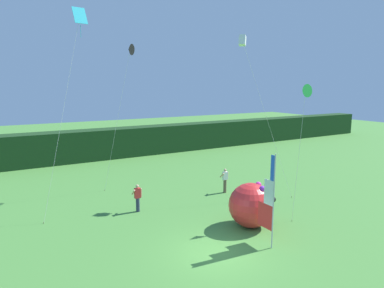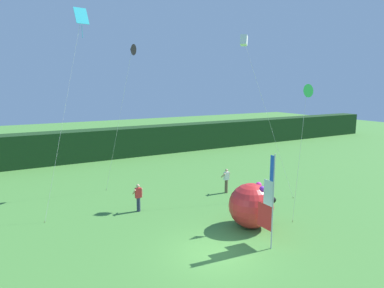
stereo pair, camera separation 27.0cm
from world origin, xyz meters
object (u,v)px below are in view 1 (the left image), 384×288
at_px(kite_cyan_diamond_0, 78,26).
at_px(kite_green_delta_1, 306,92).
at_px(person_near_banner, 138,197).
at_px(inflatable_balloon, 251,205).
at_px(kite_black_delta_3, 130,50).
at_px(person_mid_field, 225,180).
at_px(kite_white_box_2, 243,42).
at_px(banner_flag, 269,202).

distance_m(kite_cyan_diamond_0, kite_green_delta_1, 13.35).
height_order(person_near_banner, inflatable_balloon, inflatable_balloon).
bearing_deg(kite_black_delta_3, person_mid_field, -41.22).
xyz_separation_m(kite_cyan_diamond_0, kite_black_delta_3, (3.88, 2.18, -0.97)).
bearing_deg(person_mid_field, kite_white_box_2, -37.42).
bearing_deg(banner_flag, kite_green_delta_1, 24.19).
distance_m(banner_flag, kite_green_delta_1, 6.70).
bearing_deg(kite_white_box_2, kite_cyan_diamond_0, 163.63).
bearing_deg(kite_cyan_diamond_0, person_mid_field, -14.15).
xyz_separation_m(person_near_banner, kite_green_delta_1, (7.79, -5.29, 6.21)).
xyz_separation_m(person_mid_field, kite_green_delta_1, (1.18, -5.63, 6.19)).
relative_size(banner_flag, person_near_banner, 2.67).
xyz_separation_m(inflatable_balloon, kite_cyan_diamond_0, (-6.74, 7.65, 9.61)).
distance_m(person_near_banner, person_mid_field, 6.62).
bearing_deg(person_mid_field, inflatable_balloon, -112.17).
relative_size(person_near_banner, person_mid_field, 0.97).
relative_size(kite_green_delta_1, kite_black_delta_3, 0.73).
xyz_separation_m(banner_flag, kite_green_delta_1, (4.10, 1.84, 4.97)).
bearing_deg(banner_flag, person_near_banner, 117.36).
xyz_separation_m(kite_green_delta_1, kite_black_delta_3, (-6.24, 10.07, 2.73)).
bearing_deg(inflatable_balloon, kite_white_box_2, 58.03).
relative_size(banner_flag, inflatable_balloon, 1.88).
distance_m(person_mid_field, kite_white_box_2, 9.36).
bearing_deg(kite_white_box_2, kite_black_delta_3, 139.27).
distance_m(person_near_banner, kite_green_delta_1, 11.28).
xyz_separation_m(banner_flag, kite_white_box_2, (3.71, 6.87, 8.09)).
relative_size(person_near_banner, kite_black_delta_3, 0.16).
bearing_deg(banner_flag, person_mid_field, 68.68).
distance_m(banner_flag, inflatable_balloon, 2.40).
bearing_deg(person_near_banner, kite_white_box_2, -2.03).
bearing_deg(kite_white_box_2, banner_flag, -118.36).
distance_m(person_near_banner, inflatable_balloon, 6.71).
relative_size(kite_green_delta_1, kite_white_box_2, 0.70).
xyz_separation_m(person_near_banner, kite_cyan_diamond_0, (-2.33, 2.60, 9.91)).
distance_m(kite_cyan_diamond_0, kite_black_delta_3, 4.55).
bearing_deg(kite_cyan_diamond_0, banner_flag, -58.26).
bearing_deg(kite_cyan_diamond_0, inflatable_balloon, -48.61).
bearing_deg(kite_green_delta_1, kite_cyan_diamond_0, 142.07).
bearing_deg(person_mid_field, kite_cyan_diamond_0, 165.85).
bearing_deg(inflatable_balloon, kite_black_delta_3, 106.23).
height_order(kite_green_delta_1, kite_white_box_2, kite_white_box_2).
bearing_deg(kite_green_delta_1, inflatable_balloon, 175.94).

